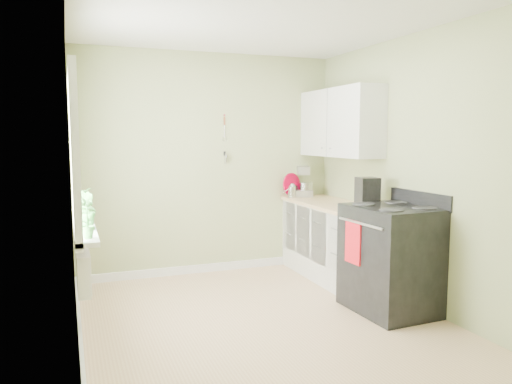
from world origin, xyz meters
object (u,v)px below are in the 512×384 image
object	(u,v)px
coffee_maker	(367,195)
stove	(392,258)
stand_mixer	(303,182)
kettle	(292,190)

from	to	relation	value
coffee_maker	stove	bearing A→B (deg)	-92.52
stand_mixer	coffee_maker	world-z (taller)	stand_mixer
stove	coffee_maker	world-z (taller)	coffee_maker
stand_mixer	coffee_maker	bearing A→B (deg)	-88.21
kettle	coffee_maker	xyz separation A→B (m)	(0.25, -1.33, 0.08)
stove	kettle	bearing A→B (deg)	97.17
stand_mixer	coffee_maker	xyz separation A→B (m)	(0.05, -1.44, -0.02)
stove	coffee_maker	distance (m)	0.74
stand_mixer	kettle	world-z (taller)	stand_mixer
stove	kettle	distance (m)	1.89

